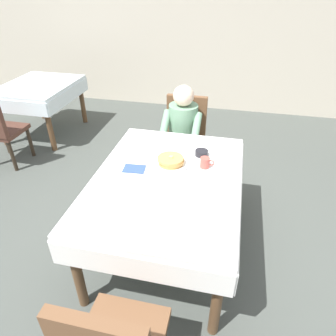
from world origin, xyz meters
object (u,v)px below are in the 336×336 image
(plate_breakfast, at_px, (171,164))
(fork_left_of_plate, at_px, (148,163))
(diner_person, at_px, (182,128))
(spoon_near_edge, at_px, (159,186))
(syrup_pitcher, at_px, (149,149))
(knife_right_of_plate, at_px, (194,169))
(cup_coffee, at_px, (205,163))
(chair_diner, at_px, (185,134))
(dining_table_main, at_px, (167,187))
(breakfast_stack, at_px, (171,160))
(background_table_far, at_px, (40,92))
(bowl_butter, at_px, (202,153))

(plate_breakfast, bearing_deg, fork_left_of_plate, -173.99)
(diner_person, bearing_deg, plate_breakfast, 94.07)
(plate_breakfast, xyz_separation_m, spoon_near_edge, (-0.02, -0.30, -0.01))
(syrup_pitcher, distance_m, knife_right_of_plate, 0.45)
(plate_breakfast, bearing_deg, diner_person, 94.07)
(cup_coffee, xyz_separation_m, knife_right_of_plate, (-0.08, -0.05, -0.04))
(plate_breakfast, distance_m, syrup_pitcher, 0.28)
(chair_diner, bearing_deg, knife_right_of_plate, 103.83)
(plate_breakfast, relative_size, cup_coffee, 2.48)
(diner_person, bearing_deg, fork_left_of_plate, 81.36)
(dining_table_main, height_order, plate_breakfast, plate_breakfast)
(knife_right_of_plate, bearing_deg, cup_coffee, -57.17)
(chair_diner, bearing_deg, syrup_pitcher, 78.76)
(diner_person, height_order, cup_coffee, diner_person)
(breakfast_stack, bearing_deg, background_table_far, 143.71)
(cup_coffee, xyz_separation_m, spoon_near_edge, (-0.29, -0.33, -0.04))
(syrup_pitcher, bearing_deg, dining_table_main, -54.70)
(breakfast_stack, bearing_deg, plate_breakfast, 68.31)
(plate_breakfast, height_order, background_table_far, plate_breakfast)
(diner_person, distance_m, background_table_far, 2.33)
(dining_table_main, distance_m, syrup_pitcher, 0.42)
(spoon_near_edge, height_order, background_table_far, spoon_near_edge)
(fork_left_of_plate, height_order, knife_right_of_plate, same)
(chair_diner, distance_m, bowl_butter, 0.87)
(chair_diner, distance_m, knife_right_of_plate, 1.07)
(background_table_far, bearing_deg, plate_breakfast, -36.25)
(plate_breakfast, height_order, syrup_pitcher, syrup_pitcher)
(chair_diner, height_order, diner_person, diner_person)
(plate_breakfast, height_order, spoon_near_edge, plate_breakfast)
(fork_left_of_plate, distance_m, knife_right_of_plate, 0.38)
(knife_right_of_plate, bearing_deg, diner_person, 17.93)
(dining_table_main, distance_m, cup_coffee, 0.36)
(syrup_pitcher, xyz_separation_m, fork_left_of_plate, (0.04, -0.17, -0.04))
(spoon_near_edge, bearing_deg, chair_diner, 106.15)
(cup_coffee, relative_size, syrup_pitcher, 1.41)
(chair_diner, xyz_separation_m, spoon_near_edge, (0.04, -1.30, 0.21))
(syrup_pitcher, xyz_separation_m, spoon_near_edge, (0.20, -0.46, -0.04))
(bowl_butter, bearing_deg, cup_coffee, -74.27)
(dining_table_main, bearing_deg, breakfast_stack, 92.12)
(chair_diner, xyz_separation_m, bowl_butter, (0.28, -0.79, 0.23))
(knife_right_of_plate, bearing_deg, breakfast_stack, 86.28)
(chair_diner, xyz_separation_m, diner_person, (-0.00, -0.16, 0.14))
(knife_right_of_plate, height_order, background_table_far, knife_right_of_plate)
(breakfast_stack, distance_m, syrup_pitcher, 0.27)
(chair_diner, relative_size, syrup_pitcher, 11.63)
(diner_person, xyz_separation_m, breakfast_stack, (0.06, -0.84, 0.12))
(fork_left_of_plate, height_order, background_table_far, fork_left_of_plate)
(dining_table_main, distance_m, fork_left_of_plate, 0.27)
(chair_diner, bearing_deg, cup_coffee, 108.80)
(breakfast_stack, height_order, background_table_far, breakfast_stack)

